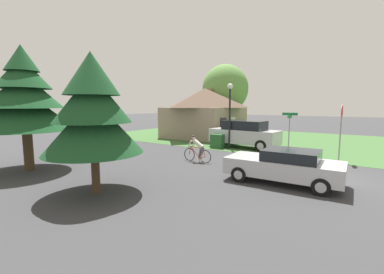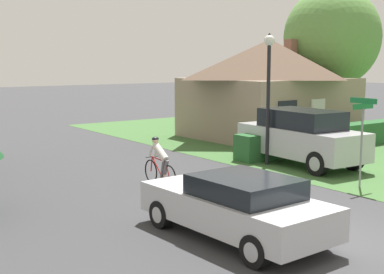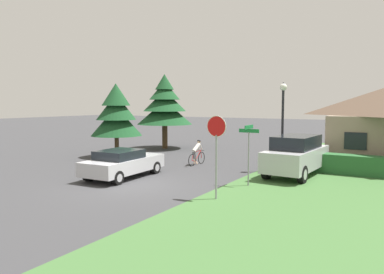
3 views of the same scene
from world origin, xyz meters
name	(u,v)px [view 3 (image 3 of 3)]	position (x,y,z in m)	size (l,w,h in m)	color
ground_plane	(130,186)	(0.00, 0.00, 0.00)	(140.00, 140.00, 0.00)	#38383A
hedge_row	(375,167)	(8.89, 7.52, 0.49)	(9.60, 0.90, 0.98)	#285B2D
sedan_left_lane	(123,163)	(-1.47, 1.25, 0.68)	(2.06, 4.39, 1.34)	#BCBCC1
cyclist	(197,153)	(-0.23, 6.18, 0.70)	(0.44, 1.77, 1.45)	black
parked_suv_right	(296,155)	(5.52, 5.97, 1.00)	(2.18, 4.98, 1.96)	#B7B7BC
stop_sign	(216,140)	(4.21, -0.12, 2.21)	(0.78, 0.07, 3.09)	gray
street_lamp	(283,111)	(4.58, 6.68, 3.15)	(0.37, 0.37, 4.62)	black
street_name_sign	(249,144)	(4.38, 2.59, 1.81)	(0.90, 0.90, 2.61)	gray
conifer_tall_near	(116,113)	(-6.39, 6.33, 2.87)	(3.32, 3.32, 4.82)	#4C3823
conifer_tall_far	(165,105)	(-6.27, 11.72, 3.38)	(4.25, 4.25, 5.76)	#4C3823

